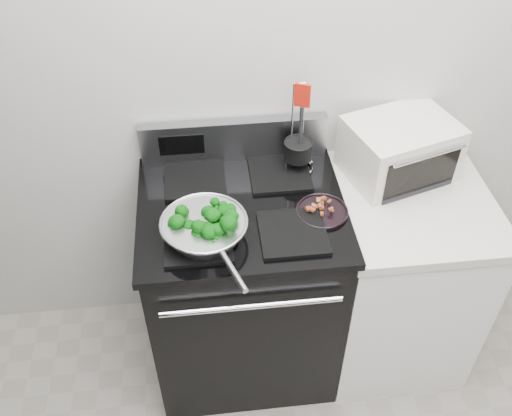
{
  "coord_description": "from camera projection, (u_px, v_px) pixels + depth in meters",
  "views": [
    {
      "loc": [
        -0.42,
        -0.18,
        2.41
      ],
      "look_at": [
        -0.25,
        1.36,
        0.98
      ],
      "focal_mm": 40.0,
      "sensor_mm": 36.0,
      "label": 1
    }
  ],
  "objects": [
    {
      "name": "broccoli_pile",
      "position": [
        204.0,
        223.0,
        1.99
      ],
      "size": [
        0.24,
        0.24,
        0.08
      ],
      "primitive_type": null,
      "color": "black",
      "rests_on": "skillet"
    },
    {
      "name": "toaster_oven",
      "position": [
        399.0,
        149.0,
        2.28
      ],
      "size": [
        0.48,
        0.42,
        0.23
      ],
      "rotation": [
        0.0,
        0.0,
        0.3
      ],
      "color": "silver",
      "rests_on": "counter"
    },
    {
      "name": "back_wall",
      "position": [
        310.0,
        62.0,
        2.16
      ],
      "size": [
        4.0,
        0.02,
        2.7
      ],
      "primitive_type": "cube",
      "color": "#BBB8B1",
      "rests_on": "ground"
    },
    {
      "name": "utensil_holder",
      "position": [
        298.0,
        155.0,
        2.28
      ],
      "size": [
        0.13,
        0.13,
        0.4
      ],
      "rotation": [
        0.0,
        0.0,
        -0.37
      ],
      "color": "silver",
      "rests_on": "gas_range"
    },
    {
      "name": "gas_range",
      "position": [
        243.0,
        284.0,
        2.48
      ],
      "size": [
        0.79,
        0.69,
        1.13
      ],
      "color": "black",
      "rests_on": "floor"
    },
    {
      "name": "counter",
      "position": [
        396.0,
        275.0,
        2.55
      ],
      "size": [
        0.62,
        0.68,
        0.92
      ],
      "color": "white",
      "rests_on": "floor"
    },
    {
      "name": "skillet",
      "position": [
        204.0,
        228.0,
        2.0
      ],
      "size": [
        0.31,
        0.48,
        0.07
      ],
      "rotation": [
        0.0,
        0.0,
        0.35
      ],
      "color": "silver",
      "rests_on": "gas_range"
    },
    {
      "name": "bacon_plate",
      "position": [
        322.0,
        209.0,
        2.12
      ],
      "size": [
        0.2,
        0.2,
        0.04
      ],
      "rotation": [
        0.0,
        0.0,
        0.26
      ],
      "color": "black",
      "rests_on": "gas_range"
    }
  ]
}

